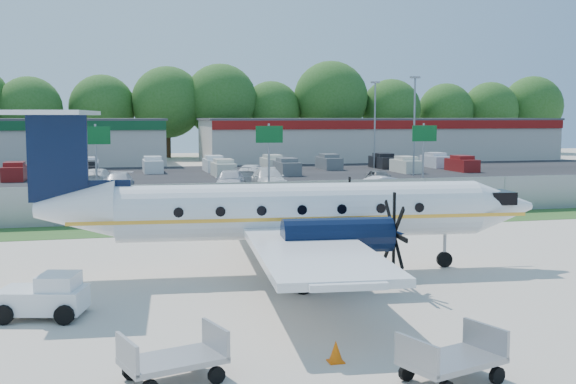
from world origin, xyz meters
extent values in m
plane|color=beige|center=(0.00, 0.00, 0.00)|extent=(170.00, 170.00, 0.00)
cube|color=#2D561E|center=(0.00, 12.00, 0.01)|extent=(170.00, 4.00, 0.02)
cube|color=black|center=(0.00, 19.00, 0.01)|extent=(170.00, 8.00, 0.02)
cube|color=black|center=(0.00, 40.00, 0.01)|extent=(170.00, 32.00, 0.02)
cube|color=gray|center=(0.00, 14.00, 1.00)|extent=(120.00, 0.02, 1.90)
cube|color=gray|center=(0.00, 14.00, 1.98)|extent=(120.00, 0.06, 0.06)
cube|color=gray|center=(0.00, 14.00, 0.05)|extent=(120.00, 0.06, 0.06)
cube|color=beige|center=(26.00, 62.00, 2.50)|extent=(44.00, 12.00, 5.00)
cube|color=#474749|center=(26.00, 62.00, 5.12)|extent=(44.40, 12.40, 0.24)
cube|color=maroon|center=(26.00, 55.90, 4.50)|extent=(44.00, 0.20, 1.00)
cylinder|color=gray|center=(-8.00, 23.00, 2.50)|extent=(0.14, 0.14, 5.00)
cube|color=#0C5923|center=(-8.00, 22.85, 4.30)|extent=(1.80, 0.08, 1.10)
cylinder|color=gray|center=(3.00, 23.00, 2.50)|extent=(0.14, 0.14, 5.00)
cube|color=#0C5923|center=(3.00, 22.85, 4.30)|extent=(1.80, 0.08, 1.10)
cylinder|color=gray|center=(14.00, 23.00, 2.50)|extent=(0.14, 0.14, 5.00)
cube|color=#0C5923|center=(14.00, 22.85, 4.30)|extent=(1.80, 0.08, 1.10)
cylinder|color=gray|center=(20.00, 38.00, 4.50)|extent=(0.18, 0.18, 9.00)
cube|color=gray|center=(20.00, 38.00, 9.00)|extent=(0.90, 0.35, 0.18)
cylinder|color=gray|center=(20.00, 48.00, 4.50)|extent=(0.18, 0.18, 9.00)
cube|color=gray|center=(20.00, 48.00, 9.00)|extent=(0.90, 0.35, 0.18)
cylinder|color=white|center=(-0.80, 0.88, 2.18)|extent=(12.82, 3.09, 1.93)
cone|color=white|center=(6.63, 0.19, 2.18)|extent=(2.40, 2.13, 1.93)
cone|color=white|center=(-8.44, 1.58, 2.39)|extent=(2.81, 2.16, 1.93)
cube|color=black|center=(6.43, 0.21, 2.54)|extent=(1.03, 1.40, 0.46)
cube|color=white|center=(-1.31, 0.92, 1.63)|extent=(4.88, 18.10, 0.22)
cylinder|color=black|center=(-0.47, -2.11, 1.78)|extent=(3.54, 1.43, 1.12)
cylinder|color=black|center=(0.08, 3.75, 1.78)|extent=(3.54, 1.43, 1.12)
cube|color=black|center=(-8.95, 1.63, 4.11)|extent=(1.94, 0.36, 2.95)
cube|color=white|center=(-9.05, 1.64, 5.59)|extent=(3.01, 6.50, 0.14)
cylinder|color=gray|center=(4.46, 0.39, 0.66)|extent=(0.12, 0.12, 1.32)
cylinder|color=black|center=(4.46, 0.39, 0.28)|extent=(0.58, 0.23, 0.57)
cylinder|color=black|center=(-1.58, -2.01, 0.33)|extent=(0.68, 0.46, 0.65)
cylinder|color=black|center=(-1.04, 3.86, 0.33)|extent=(0.68, 0.46, 0.65)
cube|color=white|center=(-9.17, -2.97, 0.49)|extent=(2.51, 1.87, 0.63)
cube|color=white|center=(-8.74, -3.08, 0.99)|extent=(1.25, 1.38, 0.45)
cube|color=black|center=(-8.35, -3.18, 1.00)|extent=(0.41, 0.99, 0.36)
cylinder|color=black|center=(-10.13, -3.44, 0.27)|extent=(0.57, 0.33, 0.54)
cylinder|color=black|center=(-9.77, -2.09, 0.27)|extent=(0.57, 0.33, 0.54)
cylinder|color=black|center=(-8.57, -3.85, 0.27)|extent=(0.57, 0.33, 0.54)
cylinder|color=black|center=(-8.21, -2.50, 0.27)|extent=(0.57, 0.33, 0.54)
cube|color=gray|center=(-6.16, -8.69, 0.46)|extent=(2.31, 1.77, 0.12)
cube|color=gray|center=(-7.09, -8.98, 0.77)|extent=(0.44, 1.20, 0.61)
cube|color=gray|center=(-5.23, -8.41, 0.77)|extent=(0.44, 1.20, 0.61)
cylinder|color=black|center=(-7.01, -8.36, 0.18)|extent=(0.39, 0.23, 0.37)
cylinder|color=black|center=(-5.31, -9.02, 0.18)|extent=(0.39, 0.23, 0.37)
cylinder|color=black|center=(-5.64, -7.94, 0.18)|extent=(0.39, 0.23, 0.37)
cube|color=gray|center=(-0.60, -10.13, 0.46)|extent=(2.34, 1.81, 0.12)
cube|color=gray|center=(-1.53, -10.44, 0.77)|extent=(0.46, 1.20, 0.62)
cube|color=gray|center=(0.33, -9.83, 0.77)|extent=(0.46, 1.20, 0.62)
cylinder|color=black|center=(-1.46, -9.82, 0.19)|extent=(0.39, 0.23, 0.37)
cylinder|color=black|center=(0.26, -10.45, 0.19)|extent=(0.39, 0.23, 0.37)
cylinder|color=black|center=(-0.09, -9.37, 0.19)|extent=(0.39, 0.23, 0.37)
cone|color=#F06007|center=(-2.53, -8.36, 0.25)|extent=(0.33, 0.33, 0.50)
cube|color=#F06007|center=(-2.53, -8.36, 0.01)|extent=(0.35, 0.35, 0.03)
cone|color=#F06007|center=(0.06, 10.50, 0.29)|extent=(0.39, 0.39, 0.58)
cube|color=#F06007|center=(0.06, 10.50, 0.02)|extent=(0.41, 0.41, 0.03)
imported|color=silver|center=(9.57, 20.56, 0.00)|extent=(4.82, 1.87, 1.56)
imported|color=beige|center=(-11.27, 28.68, 0.00)|extent=(3.24, 5.34, 1.45)
imported|color=silver|center=(-6.60, 29.82, 0.00)|extent=(2.66, 5.08, 1.41)
imported|color=silver|center=(1.27, 28.14, 0.00)|extent=(3.14, 5.26, 1.68)
imported|color=silver|center=(4.37, 29.27, 0.00)|extent=(2.57, 5.56, 1.57)
imported|color=#595B5E|center=(13.45, 29.78, 0.00)|extent=(1.76, 3.92, 1.31)
imported|color=silver|center=(-8.03, 34.88, 0.00)|extent=(3.00, 5.22, 1.42)
imported|color=silver|center=(4.35, 35.29, 0.00)|extent=(4.04, 5.60, 1.51)
camera|label=1|loc=(-7.40, -23.26, 5.47)|focal=45.00mm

